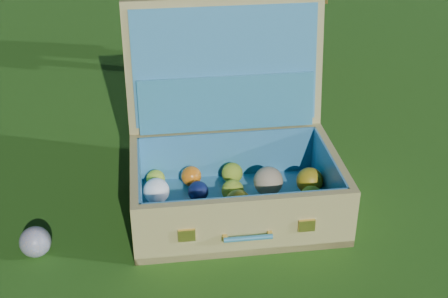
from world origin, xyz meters
TOP-DOWN VIEW (x-y plane):
  - ground at (0.00, 0.00)m, footprint 60.00×60.00m
  - stray_ball at (-0.66, -0.02)m, footprint 0.07×0.07m
  - suitcase at (-0.14, -0.01)m, footprint 0.63×0.58m

SIDE VIEW (x-z plane):
  - ground at x=0.00m, z-range 0.00..0.00m
  - stray_ball at x=-0.66m, z-range 0.00..0.07m
  - suitcase at x=-0.14m, z-range -0.11..0.39m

